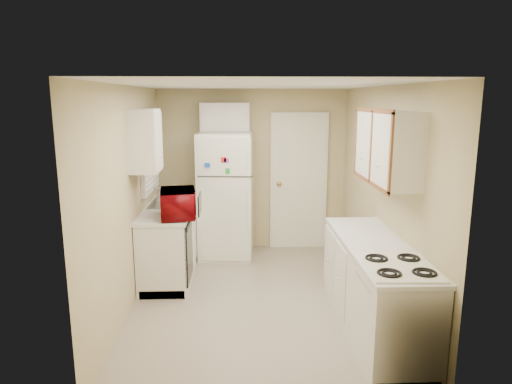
{
  "coord_description": "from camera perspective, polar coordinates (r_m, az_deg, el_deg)",
  "views": [
    {
      "loc": [
        -0.21,
        -4.9,
        2.26
      ],
      "look_at": [
        0.0,
        0.5,
        1.15
      ],
      "focal_mm": 32.0,
      "sensor_mm": 36.0,
      "label": 1
    }
  ],
  "objects": [
    {
      "name": "dishwasher",
      "position": [
        5.53,
        -8.4,
        -7.2
      ],
      "size": [
        0.03,
        0.58,
        0.72
      ],
      "primitive_type": "cube",
      "color": "black",
      "rests_on": "floor"
    },
    {
      "name": "stove",
      "position": [
        4.16,
        17.06,
        -15.19
      ],
      "size": [
        0.59,
        0.71,
        0.84
      ],
      "primitive_type": "cube",
      "rotation": [
        0.0,
        0.0,
        -0.04
      ],
      "color": "white",
      "rests_on": "floor"
    },
    {
      "name": "upper_cabinet_left",
      "position": [
        5.25,
        -13.73,
        6.24
      ],
      "size": [
        0.3,
        0.45,
        0.7
      ],
      "primitive_type": "cube",
      "color": "silver",
      "rests_on": "wall_left"
    },
    {
      "name": "wall_left",
      "position": [
        5.16,
        -15.52,
        -0.7
      ],
      "size": [
        3.8,
        3.8,
        0.0
      ],
      "primitive_type": "plane",
      "color": "tan",
      "rests_on": "floor"
    },
    {
      "name": "wall_front",
      "position": [
        3.19,
        1.71,
        -7.83
      ],
      "size": [
        2.8,
        2.8,
        0.0
      ],
      "primitive_type": "plane",
      "color": "tan",
      "rests_on": "floor"
    },
    {
      "name": "floor",
      "position": [
        5.4,
        0.21,
        -13.12
      ],
      "size": [
        3.8,
        3.8,
        0.0
      ],
      "primitive_type": "plane",
      "color": "#B1A38F",
      "rests_on": "ground"
    },
    {
      "name": "right_counter",
      "position": [
        4.67,
        14.55,
        -11.59
      ],
      "size": [
        0.6,
        2.0,
        0.9
      ],
      "primitive_type": "cube",
      "color": "silver",
      "rests_on": "floor"
    },
    {
      "name": "sink",
      "position": [
        6.18,
        -10.45,
        -1.69
      ],
      "size": [
        0.54,
        0.74,
        0.16
      ],
      "primitive_type": "cube",
      "color": "gray",
      "rests_on": "left_counter"
    },
    {
      "name": "window_blinds",
      "position": [
        6.1,
        -13.14,
        5.09
      ],
      "size": [
        0.1,
        0.98,
        1.08
      ],
      "primitive_type": "cube",
      "color": "silver",
      "rests_on": "wall_left"
    },
    {
      "name": "upper_cabinet_right",
      "position": [
        4.66,
        16.12,
        5.48
      ],
      "size": [
        0.3,
        1.2,
        0.7
      ],
      "primitive_type": "cube",
      "color": "silver",
      "rests_on": "wall_right"
    },
    {
      "name": "interior_door",
      "position": [
        6.94,
        5.34,
        1.26
      ],
      "size": [
        0.86,
        0.06,
        2.08
      ],
      "primitive_type": "cube",
      "color": "white",
      "rests_on": "floor"
    },
    {
      "name": "cabinet_over_fridge",
      "position": [
        6.66,
        -3.92,
        9.34
      ],
      "size": [
        0.7,
        0.3,
        0.4
      ],
      "primitive_type": "cube",
      "color": "silver",
      "rests_on": "wall_back"
    },
    {
      "name": "left_counter",
      "position": [
        6.14,
        -10.51,
        -5.73
      ],
      "size": [
        0.6,
        1.8,
        0.9
      ],
      "primitive_type": "cube",
      "color": "silver",
      "rests_on": "floor"
    },
    {
      "name": "microwave",
      "position": [
        5.4,
        -9.71,
        -1.53
      ],
      "size": [
        0.62,
        0.4,
        0.38
      ],
      "primitive_type": "imported",
      "rotation": [
        0.0,
        0.0,
        1.72
      ],
      "color": "maroon",
      "rests_on": "left_counter"
    },
    {
      "name": "ceiling",
      "position": [
        4.91,
        0.24,
        13.23
      ],
      "size": [
        3.8,
        3.8,
        0.0
      ],
      "primitive_type": "plane",
      "color": "white",
      "rests_on": "floor"
    },
    {
      "name": "wall_right",
      "position": [
        5.27,
        15.62,
        -0.44
      ],
      "size": [
        3.8,
        3.8,
        0.0
      ],
      "primitive_type": "plane",
      "color": "tan",
      "rests_on": "floor"
    },
    {
      "name": "soap_bottle",
      "position": [
        6.42,
        -10.18,
        0.1
      ],
      "size": [
        0.11,
        0.11,
        0.2
      ],
      "primitive_type": "imported",
      "rotation": [
        0.0,
        0.0,
        0.28
      ],
      "color": "silver",
      "rests_on": "left_counter"
    },
    {
      "name": "refrigerator",
      "position": [
        6.54,
        -3.77,
        -0.44
      ],
      "size": [
        0.8,
        0.78,
        1.79
      ],
      "primitive_type": "cube",
      "rotation": [
        0.0,
        0.0,
        -0.09
      ],
      "color": "white",
      "rests_on": "floor"
    },
    {
      "name": "wall_back",
      "position": [
        6.89,
        -0.46,
        2.76
      ],
      "size": [
        2.8,
        2.8,
        0.0
      ],
      "primitive_type": "plane",
      "color": "tan",
      "rests_on": "floor"
    }
  ]
}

